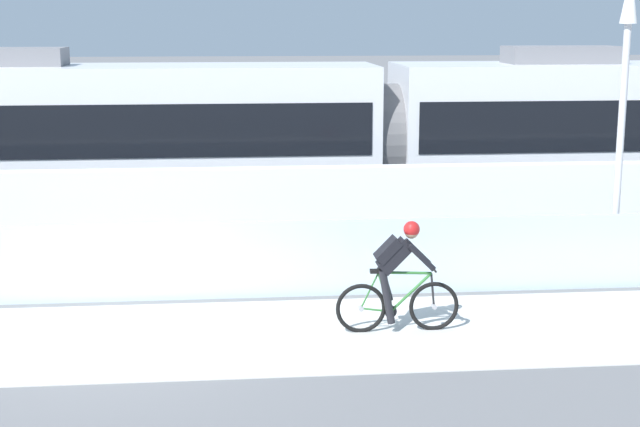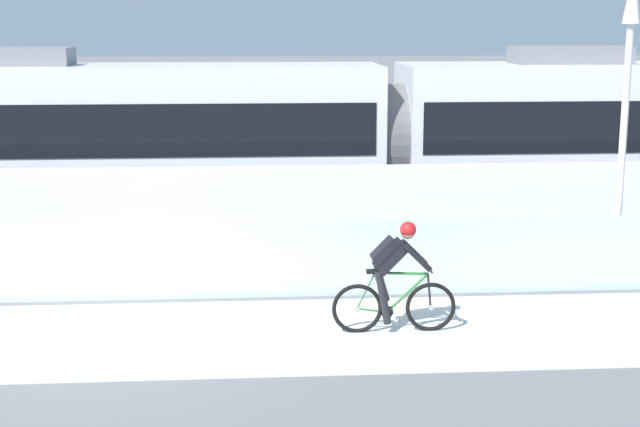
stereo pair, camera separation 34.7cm
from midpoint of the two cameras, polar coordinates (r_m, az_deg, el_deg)
ground_plane at (r=13.40m, az=-13.40°, el=-7.57°), size 200.00×200.00×0.00m
bike_path_deck at (r=13.40m, az=-13.40°, el=-7.54°), size 32.00×3.20×0.01m
glass_parapet at (r=14.98m, az=-12.57°, el=-2.97°), size 32.00×0.05×1.25m
concrete_barrier_wall at (r=16.65m, az=-11.87°, el=-0.45°), size 32.00×0.36×1.82m
tram_rail_near at (r=19.26m, az=-10.96°, el=-1.51°), size 32.00×0.08×0.01m
tram_rail_far at (r=20.65m, az=-10.60°, el=-0.60°), size 32.00×0.08×0.01m
tram at (r=19.77m, az=3.45°, el=4.59°), size 22.56×2.54×3.81m
cyclist_on_bike at (r=13.20m, az=4.01°, el=-3.93°), size 1.77×0.58×1.61m
lamp_post_antenna at (r=15.96m, az=17.50°, el=7.39°), size 0.28×0.28×5.20m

